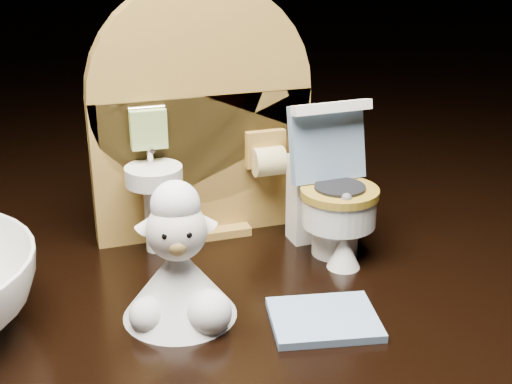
% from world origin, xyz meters
% --- Properties ---
extents(backdrop_panel, '(0.13, 0.05, 0.15)m').
position_xyz_m(backdrop_panel, '(-0.00, 0.06, 0.07)').
color(backdrop_panel, olive).
rests_on(backdrop_panel, ground).
extents(toy_toilet, '(0.05, 0.06, 0.09)m').
position_xyz_m(toy_toilet, '(0.06, 0.02, 0.03)').
color(toy_toilet, white).
rests_on(toy_toilet, ground).
extents(bath_mat, '(0.06, 0.05, 0.00)m').
position_xyz_m(bath_mat, '(0.03, -0.06, 0.00)').
color(bath_mat, '#6D8CB0').
rests_on(bath_mat, ground).
extents(toilet_brush, '(0.02, 0.02, 0.04)m').
position_xyz_m(toilet_brush, '(0.06, -0.01, 0.01)').
color(toilet_brush, white).
rests_on(toilet_brush, ground).
extents(plush_lamb, '(0.06, 0.06, 0.07)m').
position_xyz_m(plush_lamb, '(-0.04, -0.03, 0.02)').
color(plush_lamb, silver).
rests_on(plush_lamb, ground).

